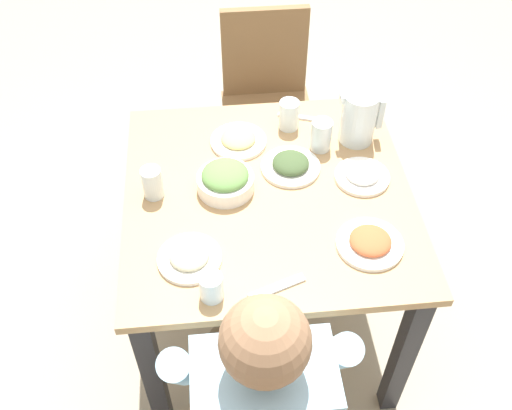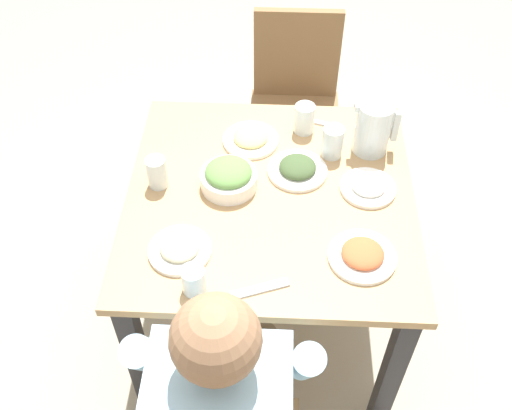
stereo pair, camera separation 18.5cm
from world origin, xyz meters
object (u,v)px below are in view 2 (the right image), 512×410
(plate_yoghurt, at_px, (368,186))
(plate_dolmas, at_px, (297,169))
(dining_table, at_px, (270,218))
(water_glass_far_right, at_px, (304,119))
(salad_bowl, at_px, (229,177))
(water_pitcher, at_px, (373,128))
(water_glass_by_pitcher, at_px, (333,142))
(plate_fries, at_px, (251,139))
(diner_near, at_px, (227,393))
(water_glass_near_right, at_px, (385,114))
(plate_rice_curry, at_px, (362,255))
(water_glass_far_left, at_px, (157,172))
(chair_far, at_px, (295,99))
(plate_beans, at_px, (180,249))
(water_glass_center, at_px, (194,280))

(plate_yoghurt, bearing_deg, plate_dolmas, 162.92)
(dining_table, distance_m, water_glass_far_right, 0.38)
(plate_yoghurt, bearing_deg, salad_bowl, -179.41)
(water_pitcher, bearing_deg, dining_table, -145.69)
(plate_yoghurt, distance_m, water_glass_by_pitcher, 0.20)
(plate_fries, bearing_deg, dining_table, -72.81)
(diner_near, distance_m, water_glass_near_right, 1.12)
(water_pitcher, relative_size, plate_rice_curry, 0.95)
(plate_fries, height_order, water_glass_by_pitcher, water_glass_by_pitcher)
(plate_dolmas, relative_size, water_glass_far_left, 1.83)
(diner_near, distance_m, water_glass_far_left, 0.73)
(chair_far, distance_m, plate_yoghurt, 0.88)
(chair_far, xyz_separation_m, plate_yoghurt, (0.23, -0.81, 0.27))
(water_glass_far_left, bearing_deg, plate_beans, -68.72)
(dining_table, relative_size, water_glass_far_right, 8.53)
(salad_bowl, relative_size, water_glass_far_left, 1.70)
(water_glass_far_right, bearing_deg, plate_rice_curry, -73.76)
(diner_near, relative_size, water_glass_near_right, 11.12)
(plate_beans, distance_m, water_glass_center, 0.15)
(plate_dolmas, relative_size, water_glass_by_pitcher, 1.76)
(water_glass_center, distance_m, water_glass_near_right, 0.95)
(plate_beans, bearing_deg, water_glass_far_right, 57.20)
(plate_beans, distance_m, water_glass_near_right, 0.90)
(chair_far, bearing_deg, plate_dolmas, -90.25)
(plate_rice_curry, bearing_deg, water_glass_by_pitcher, 99.15)
(water_pitcher, xyz_separation_m, plate_rice_curry, (-0.06, -0.48, -0.08))
(water_glass_by_pitcher, xyz_separation_m, water_glass_center, (-0.40, -0.58, -0.01))
(dining_table, xyz_separation_m, water_glass_by_pitcher, (0.20, 0.20, 0.18))
(plate_beans, height_order, plate_fries, same)
(water_glass_far_right, bearing_deg, plate_yoghurt, -54.35)
(dining_table, xyz_separation_m, water_glass_center, (-0.20, -0.38, 0.16))
(plate_dolmas, distance_m, water_glass_by_pitcher, 0.16)
(plate_fries, bearing_deg, water_glass_far_right, 20.52)
(water_glass_by_pitcher, bearing_deg, chair_far, 100.03)
(plate_fries, height_order, water_glass_far_left, water_glass_far_left)
(plate_dolmas, xyz_separation_m, water_glass_far_right, (0.02, 0.22, 0.04))
(salad_bowl, xyz_separation_m, water_glass_far_left, (-0.23, -0.00, 0.01))
(water_pitcher, xyz_separation_m, water_glass_far_right, (-0.23, 0.09, -0.04))
(water_glass_far_left, xyz_separation_m, water_glass_far_right, (0.48, 0.30, 0.00))
(chair_far, height_order, water_glass_far_right, chair_far)
(plate_rice_curry, bearing_deg, dining_table, 137.70)
(diner_near, xyz_separation_m, plate_fries, (0.02, 0.88, 0.12))
(plate_beans, height_order, plate_yoghurt, plate_yoghurt)
(water_glass_center, height_order, water_glass_far_right, water_glass_far_right)
(diner_near, height_order, salad_bowl, diner_near)
(water_pitcher, bearing_deg, plate_dolmas, -152.96)
(water_glass_near_right, bearing_deg, water_glass_center, -128.86)
(diner_near, distance_m, salad_bowl, 0.68)
(dining_table, height_order, water_glass_by_pitcher, water_glass_by_pitcher)
(plate_yoghurt, bearing_deg, water_glass_by_pitcher, 124.26)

